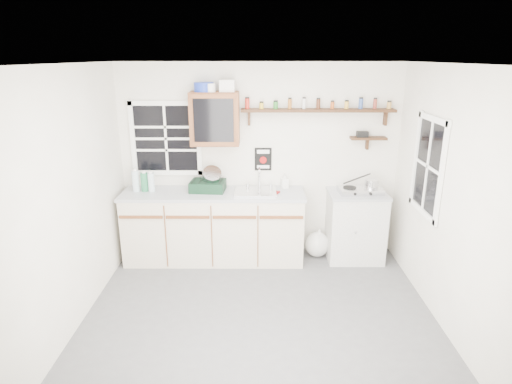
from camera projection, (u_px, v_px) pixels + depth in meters
room at (260, 201)px, 4.06m from camera, size 3.64×3.24×2.54m
main_cabinet at (214, 226)px, 5.54m from camera, size 2.31×0.63×0.92m
right_cabinet at (355, 226)px, 5.56m from camera, size 0.73×0.57×0.91m
sink at (256, 191)px, 5.40m from camera, size 0.52×0.44×0.29m
upper_cabinet at (215, 119)px, 5.26m from camera, size 0.60×0.32×0.65m
upper_cabinet_clutter at (212, 87)px, 5.14m from camera, size 0.49×0.24×0.14m
spice_shelf at (318, 109)px, 5.29m from camera, size 1.91×0.18×0.35m
secondary_shelf at (366, 138)px, 5.41m from camera, size 0.45×0.16×0.24m
warning_sign at (263, 159)px, 5.56m from camera, size 0.22×0.02×0.30m
window_back at (166, 139)px, 5.48m from camera, size 0.93×0.03×0.98m
window_right at (428, 166)px, 4.52m from camera, size 0.03×0.78×1.08m
water_bottles at (143, 181)px, 5.40m from camera, size 0.28×0.11×0.29m
dish_rack at (209, 183)px, 5.43m from camera, size 0.46×0.36×0.32m
soap_bottle at (285, 181)px, 5.55m from camera, size 0.11×0.11×0.19m
rag at (274, 192)px, 5.37m from camera, size 0.16×0.15×0.02m
hotplate at (360, 190)px, 5.39m from camera, size 0.56×0.32×0.08m
saucepan at (371, 184)px, 5.37m from camera, size 0.42×0.21×0.18m
trash_bag at (317, 244)px, 5.67m from camera, size 0.37×0.33×0.42m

